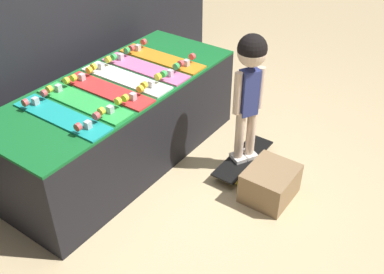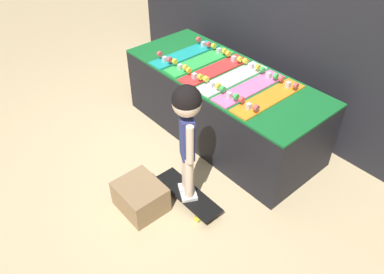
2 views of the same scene
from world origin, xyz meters
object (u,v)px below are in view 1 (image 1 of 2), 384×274
object	(u,v)px
skateboard_orange_on_rack	(162,58)
storage_box	(270,183)
skateboard_on_floor	(243,159)
skateboard_pink_on_rack	(145,67)
skateboard_white_on_rack	(126,77)
child	(250,76)
skateboard_teal_on_rack	(61,115)
skateboard_green_on_rack	(84,101)
skateboard_red_on_rack	(107,89)

from	to	relation	value
skateboard_orange_on_rack	storage_box	xyz separation A→B (m)	(-0.26, -1.21, -0.59)
skateboard_on_floor	skateboard_pink_on_rack	bearing A→B (deg)	100.54
skateboard_white_on_rack	child	size ratio (longest dim) A/B	0.74
skateboard_teal_on_rack	skateboard_orange_on_rack	size ratio (longest dim) A/B	1.00
skateboard_teal_on_rack	skateboard_pink_on_rack	size ratio (longest dim) A/B	1.00
skateboard_pink_on_rack	skateboard_green_on_rack	bearing A→B (deg)	179.72
skateboard_green_on_rack	skateboard_on_floor	bearing A→B (deg)	-46.64
skateboard_teal_on_rack	skateboard_red_on_rack	distance (m)	0.44
skateboard_red_on_rack	skateboard_on_floor	world-z (taller)	skateboard_red_on_rack
skateboard_pink_on_rack	child	world-z (taller)	child
skateboard_green_on_rack	skateboard_pink_on_rack	distance (m)	0.66
child	skateboard_teal_on_rack	bearing A→B (deg)	168.81
skateboard_orange_on_rack	storage_box	distance (m)	1.37
skateboard_on_floor	child	xyz separation A→B (m)	(0.00, 0.00, 0.76)
skateboard_red_on_rack	storage_box	bearing A→B (deg)	-71.67
skateboard_pink_on_rack	skateboard_on_floor	size ratio (longest dim) A/B	1.17
skateboard_teal_on_rack	child	world-z (taller)	child
skateboard_red_on_rack	skateboard_green_on_rack	bearing A→B (deg)	177.15
skateboard_white_on_rack	child	distance (m)	0.96
skateboard_green_on_rack	storage_box	size ratio (longest dim) A/B	1.99
skateboard_orange_on_rack	skateboard_on_floor	size ratio (longest dim) A/B	1.17
skateboard_on_floor	skateboard_teal_on_rack	bearing A→B (deg)	140.62
skateboard_green_on_rack	child	size ratio (longest dim) A/B	0.74
skateboard_red_on_rack	skateboard_pink_on_rack	distance (m)	0.44
skateboard_pink_on_rack	skateboard_red_on_rack	bearing A→B (deg)	-178.99
skateboard_teal_on_rack	skateboard_on_floor	xyz separation A→B (m)	(1.04, -0.85, -0.65)
skateboard_red_on_rack	skateboard_orange_on_rack	bearing A→B (deg)	0.86
skateboard_green_on_rack	storage_box	xyz separation A→B (m)	(0.62, -1.21, -0.59)
skateboard_white_on_rack	child	xyz separation A→B (m)	(0.38, -0.87, 0.11)
skateboard_green_on_rack	storage_box	bearing A→B (deg)	-62.99
skateboard_teal_on_rack	skateboard_on_floor	distance (m)	1.49
skateboard_white_on_rack	skateboard_on_floor	xyz separation A→B (m)	(0.38, -0.87, -0.65)
skateboard_pink_on_rack	skateboard_on_floor	world-z (taller)	skateboard_pink_on_rack
storage_box	child	bearing A→B (deg)	59.37
skateboard_orange_on_rack	skateboard_teal_on_rack	bearing A→B (deg)	-179.26
skateboard_teal_on_rack	skateboard_on_floor	size ratio (longest dim) A/B	1.17
child	storage_box	world-z (taller)	child
skateboard_white_on_rack	storage_box	size ratio (longest dim) A/B	1.99
skateboard_green_on_rack	skateboard_pink_on_rack	xyz separation A→B (m)	(0.66, -0.00, 0.00)
child	skateboard_pink_on_rack	bearing A→B (deg)	128.72
skateboard_green_on_rack	skateboard_on_floor	xyz separation A→B (m)	(0.82, -0.87, -0.65)
skateboard_orange_on_rack	skateboard_on_floor	bearing A→B (deg)	-93.87
skateboard_white_on_rack	skateboard_orange_on_rack	world-z (taller)	same
skateboard_green_on_rack	storage_box	world-z (taller)	skateboard_green_on_rack
skateboard_green_on_rack	skateboard_on_floor	world-z (taller)	skateboard_green_on_rack
skateboard_orange_on_rack	storage_box	size ratio (longest dim) A/B	1.99
skateboard_orange_on_rack	child	distance (m)	0.88
skateboard_green_on_rack	skateboard_white_on_rack	size ratio (longest dim) A/B	1.00
skateboard_pink_on_rack	child	distance (m)	0.89
skateboard_orange_on_rack	child	world-z (taller)	child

